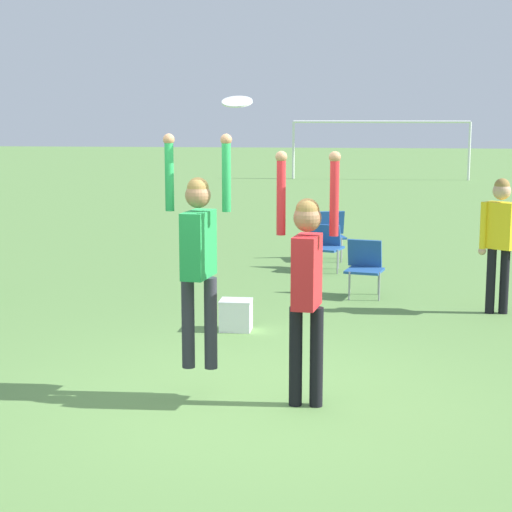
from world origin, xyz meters
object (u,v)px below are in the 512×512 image
(person_defending, at_px, (307,272))
(person_spectator_near, at_px, (500,233))
(frisbee, at_px, (237,102))
(cooler_box, at_px, (236,315))
(person_jumping, at_px, (199,246))
(camping_chair_4, at_px, (324,244))
(camping_chair_0, at_px, (330,231))
(camping_chair_1, at_px, (365,264))

(person_defending, xyz_separation_m, person_spectator_near, (2.27, 3.94, -0.15))
(frisbee, distance_m, cooler_box, 3.49)
(frisbee, xyz_separation_m, person_spectator_near, (2.92, 3.69, -1.63))
(person_jumping, distance_m, person_defending, 1.02)
(camping_chair_4, bearing_deg, person_defending, 108.86)
(camping_chair_0, height_order, camping_chair_1, camping_chair_0)
(cooler_box, bearing_deg, person_defending, -68.69)
(person_defending, relative_size, frisbee, 8.25)
(person_spectator_near, distance_m, cooler_box, 3.65)
(camping_chair_1, xyz_separation_m, person_spectator_near, (1.74, -0.89, 0.61))
(person_jumping, distance_m, person_spectator_near, 5.02)
(person_jumping, bearing_deg, camping_chair_1, -9.98)
(cooler_box, bearing_deg, camping_chair_4, 78.15)
(camping_chair_4, bearing_deg, person_jumping, 100.41)
(camping_chair_0, relative_size, cooler_box, 2.26)
(frisbee, height_order, cooler_box, frisbee)
(camping_chair_0, relative_size, person_spectator_near, 0.48)
(person_jumping, height_order, camping_chair_0, person_jumping)
(frisbee, xyz_separation_m, camping_chair_4, (0.51, 6.59, -2.26))
(camping_chair_0, relative_size, camping_chair_4, 1.14)
(frisbee, height_order, camping_chair_4, frisbee)
(person_spectator_near, bearing_deg, camping_chair_4, 165.22)
(person_jumping, xyz_separation_m, person_spectator_near, (3.26, 3.80, -0.34))
(cooler_box, bearing_deg, camping_chair_0, 80.01)
(frisbee, relative_size, person_spectator_near, 0.16)
(camping_chair_0, xyz_separation_m, person_spectator_near, (2.35, -3.99, 0.57))
(camping_chair_4, xyz_separation_m, person_spectator_near, (2.41, -2.90, 0.63))
(person_defending, distance_m, camping_chair_4, 6.88)
(camping_chair_1, bearing_deg, cooler_box, 67.63)
(person_jumping, relative_size, camping_chair_0, 2.49)
(person_defending, height_order, frisbee, frisbee)
(frisbee, bearing_deg, person_jumping, -163.09)
(camping_chair_4, bearing_deg, camping_chair_1, 126.08)
(camping_chair_4, height_order, cooler_box, camping_chair_4)
(person_jumping, xyz_separation_m, frisbee, (0.34, 0.10, 1.29))
(frisbee, bearing_deg, camping_chair_0, 85.81)
(frisbee, height_order, person_spectator_near, frisbee)
(person_defending, xyz_separation_m, camping_chair_1, (0.53, 4.83, -0.76))
(person_defending, distance_m, camping_chair_0, 7.97)
(camping_chair_4, relative_size, cooler_box, 1.99)
(camping_chair_4, xyz_separation_m, cooler_box, (-0.88, -4.21, -0.26))
(frisbee, bearing_deg, camping_chair_1, 75.57)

